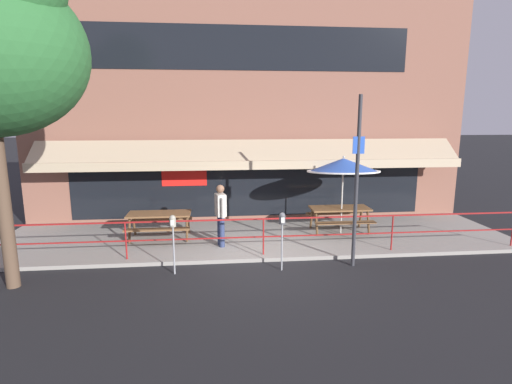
% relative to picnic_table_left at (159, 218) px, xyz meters
% --- Properties ---
extents(ground_plane, '(120.00, 120.00, 0.00)m').
position_rel_picnic_table_left_xyz_m(ground_plane, '(2.84, -1.95, -0.71)').
color(ground_plane, black).
extents(patio_deck, '(15.00, 4.00, 0.10)m').
position_rel_picnic_table_left_xyz_m(patio_deck, '(2.84, 0.05, -0.66)').
color(patio_deck, gray).
rests_on(patio_deck, ground).
extents(restaurant_building, '(15.00, 1.60, 8.23)m').
position_rel_picnic_table_left_xyz_m(restaurant_building, '(2.84, 2.27, 3.38)').
color(restaurant_building, brown).
rests_on(restaurant_building, ground).
extents(patio_railing, '(13.84, 0.04, 0.97)m').
position_rel_picnic_table_left_xyz_m(patio_railing, '(2.84, -1.65, 0.09)').
color(patio_railing, maroon).
rests_on(patio_railing, patio_deck).
extents(picnic_table_left, '(1.80, 1.42, 0.76)m').
position_rel_picnic_table_left_xyz_m(picnic_table_left, '(0.00, 0.00, 0.00)').
color(picnic_table_left, brown).
rests_on(picnic_table_left, patio_deck).
extents(picnic_table_centre, '(1.80, 1.42, 0.76)m').
position_rel_picnic_table_left_xyz_m(picnic_table_centre, '(5.42, 0.16, 0.00)').
color(picnic_table_centre, brown).
rests_on(picnic_table_centre, patio_deck).
extents(patio_umbrella_centre, '(2.14, 2.14, 2.38)m').
position_rel_picnic_table_left_xyz_m(patio_umbrella_centre, '(5.42, -0.01, 1.47)').
color(patio_umbrella_centre, '#B7B2A8').
rests_on(patio_umbrella_centre, patio_deck).
extents(pedestrian_walking, '(0.32, 0.61, 1.71)m').
position_rel_picnic_table_left_xyz_m(pedestrian_walking, '(1.77, -0.84, 0.35)').
color(pedestrian_walking, navy).
rests_on(pedestrian_walking, patio_deck).
extents(parking_meter_near, '(0.15, 0.16, 1.42)m').
position_rel_picnic_table_left_xyz_m(parking_meter_near, '(0.65, -2.50, 0.44)').
color(parking_meter_near, gray).
rests_on(parking_meter_near, ground).
extents(parking_meter_far, '(0.15, 0.16, 1.42)m').
position_rel_picnic_table_left_xyz_m(parking_meter_far, '(3.18, -2.52, 0.44)').
color(parking_meter_far, gray).
rests_on(parking_meter_far, ground).
extents(street_sign_pole, '(0.28, 0.09, 4.12)m').
position_rel_picnic_table_left_xyz_m(street_sign_pole, '(4.98, -2.40, 1.41)').
color(street_sign_pole, '#2D2D33').
rests_on(street_sign_pole, ground).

